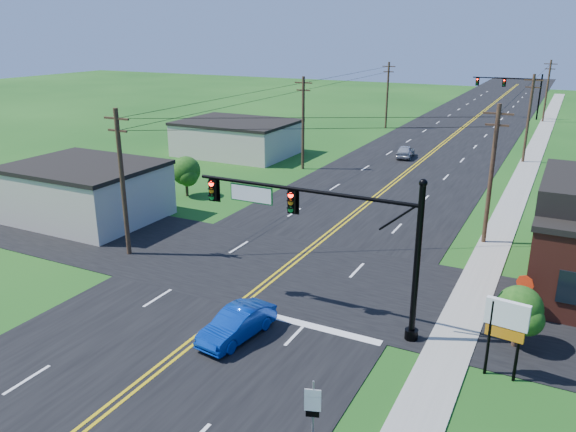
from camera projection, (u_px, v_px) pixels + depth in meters
The scene contains 21 objects.
ground at pixel (139, 381), 22.30m from camera, with size 260.00×260.00×0.00m, color #133F12.
road_main at pixel (433, 150), 64.55m from camera, with size 16.00×220.00×0.04m, color black.
road_cross at pixel (280, 270), 32.43m from camera, with size 70.00×10.00×0.04m, color black.
sidewalk at pixel (522, 180), 51.58m from camera, with size 2.00×160.00×0.08m, color gray.
signal_mast_main at pixel (322, 225), 25.69m from camera, with size 11.30×0.60×7.48m.
signal_mast_far at pixel (510, 88), 86.56m from camera, with size 10.98×0.60×7.48m.
cream_bldg_near at pixel (86, 191), 40.78m from camera, with size 10.20×8.20×4.10m.
cream_bldg_far at pixel (237, 137), 61.99m from camera, with size 12.20×9.20×3.70m.
utility_pole_left_a at pixel (122, 181), 33.33m from camera, with size 1.80×0.28×9.00m.
utility_pole_left_b at pixel (303, 121), 54.46m from camera, with size 1.80×0.28×9.00m.
utility_pole_left_c at pixel (387, 94), 77.28m from camera, with size 1.80×0.28×9.00m.
utility_pole_right_a at pixel (491, 173), 35.18m from camera, with size 1.80×0.28×9.00m.
utility_pole_right_b at pixel (529, 117), 57.15m from camera, with size 1.80×0.28×9.00m.
utility_pole_right_c at pixel (547, 90), 82.51m from camera, with size 1.80×0.28×9.00m.
shrub_corner at pixel (519, 309), 24.15m from camera, with size 2.00×2.00×2.86m.
tree_left at pixel (186, 171), 46.22m from camera, with size 2.40×2.40×3.37m.
blue_car at pixel (237, 325), 25.17m from camera, with size 1.45×4.17×1.37m, color #07329F.
distant_car at pixel (405, 152), 60.49m from camera, with size 1.60×3.97×1.35m, color #B4B5B9.
route_sign at pixel (313, 405), 18.79m from camera, with size 0.55×0.21×2.26m.
stop_sign at pixel (524, 288), 26.28m from camera, with size 0.82×0.33×2.41m.
pylon_sign at pixel (506, 322), 21.77m from camera, with size 1.66×0.42×3.38m.
Camera 1 is at (13.92, -14.30, 13.31)m, focal length 35.00 mm.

